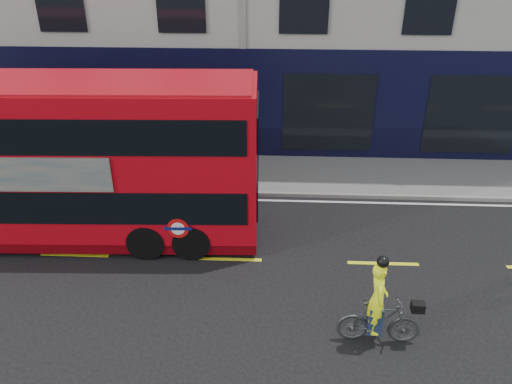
{
  "coord_description": "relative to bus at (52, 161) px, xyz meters",
  "views": [
    {
      "loc": [
        1.25,
        -9.03,
        7.56
      ],
      "look_at": [
        0.69,
        2.78,
        1.31
      ],
      "focal_mm": 35.0,
      "sensor_mm": 36.0,
      "label": 1
    }
  ],
  "objects": [
    {
      "name": "ground",
      "position": [
        4.59,
        -2.51,
        -2.23
      ],
      "size": [
        120.0,
        120.0,
        0.0
      ],
      "primitive_type": "plane",
      "color": "black",
      "rests_on": "ground"
    },
    {
      "name": "pavement",
      "position": [
        4.59,
        3.99,
        -2.17
      ],
      "size": [
        60.0,
        3.0,
        0.12
      ],
      "primitive_type": "cube",
      "color": "slate",
      "rests_on": "ground"
    },
    {
      "name": "kerb",
      "position": [
        4.59,
        2.49,
        -2.16
      ],
      "size": [
        60.0,
        0.12,
        0.13
      ],
      "primitive_type": "cube",
      "color": "gray",
      "rests_on": "ground"
    },
    {
      "name": "road_edge_line",
      "position": [
        4.59,
        2.19,
        -2.22
      ],
      "size": [
        58.0,
        0.1,
        0.01
      ],
      "primitive_type": "cube",
      "color": "silver",
      "rests_on": "ground"
    },
    {
      "name": "lane_dashes",
      "position": [
        4.59,
        -1.01,
        -2.22
      ],
      "size": [
        58.0,
        0.12,
        0.01
      ],
      "primitive_type": null,
      "color": "yellow",
      "rests_on": "ground"
    },
    {
      "name": "bus",
      "position": [
        0.0,
        0.0,
        0.0
      ],
      "size": [
        10.87,
        2.83,
        4.35
      ],
      "rotation": [
        0.0,
        0.0,
        0.03
      ],
      "color": "red",
      "rests_on": "ground"
    },
    {
      "name": "cyclist",
      "position": [
        7.95,
        -3.73,
        -1.52
      ],
      "size": [
        1.71,
        0.59,
        2.11
      ],
      "rotation": [
        0.0,
        0.0,
        -0.02
      ],
      "color": "#434548",
      "rests_on": "ground"
    }
  ]
}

